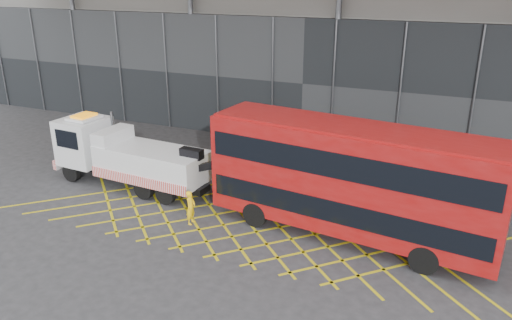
% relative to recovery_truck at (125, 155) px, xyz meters
% --- Properties ---
extents(ground_plane, '(120.00, 120.00, 0.00)m').
position_rel_recovery_truck_xyz_m(ground_plane, '(4.30, -1.28, -1.66)').
color(ground_plane, '#2B2B2D').
extents(road_markings, '(23.16, 7.16, 0.01)m').
position_rel_recovery_truck_xyz_m(road_markings, '(7.50, -1.28, -1.65)').
color(road_markings, gold).
rests_on(road_markings, ground_plane).
extents(recovery_truck, '(10.32, 3.07, 3.58)m').
position_rel_recovery_truck_xyz_m(recovery_truck, '(0.00, 0.00, 0.00)').
color(recovery_truck, black).
rests_on(recovery_truck, ground_plane).
extents(bus_towed, '(12.25, 4.27, 4.89)m').
position_rel_recovery_truck_xyz_m(bus_towed, '(11.97, -0.83, 1.06)').
color(bus_towed, maroon).
rests_on(bus_towed, ground_plane).
extents(worker, '(0.41, 0.59, 1.56)m').
position_rel_recovery_truck_xyz_m(worker, '(5.30, -2.48, -0.87)').
color(worker, yellow).
rests_on(worker, ground_plane).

